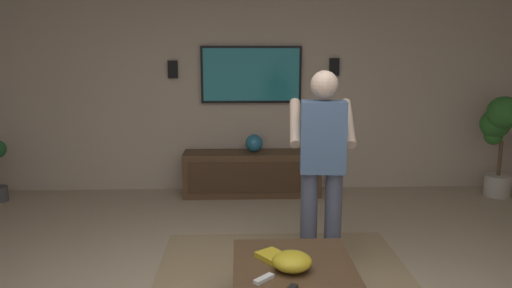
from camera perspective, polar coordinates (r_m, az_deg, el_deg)
The scene contains 12 objects.
wall_back_tv at distance 6.24m, azimuth -0.59°, elevation 6.79°, with size 0.10×7.25×2.68m, color #BCA893.
coffee_table at distance 3.29m, azimuth 4.56°, elevation -16.07°, with size 1.00×0.80×0.40m.
media_console at distance 6.08m, azimuth -0.48°, elevation -3.50°, with size 0.45×1.70×0.55m.
tv at distance 6.14m, azimuth -0.56°, elevation 8.20°, with size 0.05×1.27×0.71m.
person_standing at distance 3.96m, azimuth 7.83°, elevation -1.64°, with size 0.57×0.57×1.64m.
potted_plant_tall at distance 6.57m, azimuth 26.77°, elevation 1.23°, with size 0.51×0.43×1.26m.
bowl at distance 3.20m, azimuth 4.27°, elevation -13.65°, with size 0.26×0.26×0.12m, color gold.
remote_white at distance 3.08m, azimuth 0.94°, elevation -15.63°, with size 0.15×0.04×0.02m, color white.
book at distance 3.36m, azimuth 2.09°, elevation -13.16°, with size 0.22×0.16×0.04m, color gold.
vase_round at distance 6.02m, azimuth -0.22°, elevation 0.11°, with size 0.22×0.22×0.22m, color teal.
wall_speaker_left at distance 6.27m, azimuth 9.22°, elevation 8.98°, with size 0.06×0.12×0.22m, color black.
wall_speaker_right at distance 6.21m, azimuth -9.79°, elevation 8.69°, with size 0.06×0.12×0.22m, color black.
Camera 1 is at (-2.80, 0.15, 1.78)m, focal length 33.87 mm.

